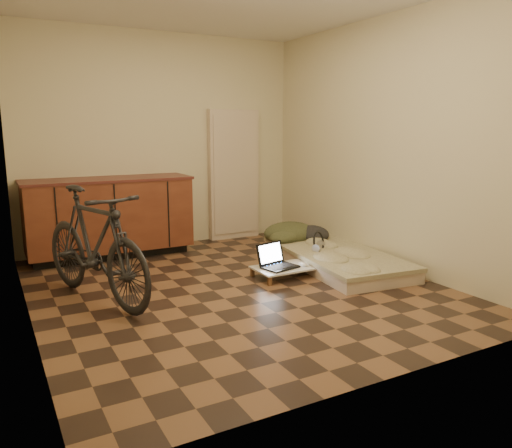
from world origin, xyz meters
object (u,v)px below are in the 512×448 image
futon (335,258)px  lap_desk (285,268)px  bicycle (94,239)px  laptop (277,262)px

futon → lap_desk: 0.72m
futon → lap_desk: (-0.71, -0.11, 0.01)m
bicycle → lap_desk: size_ratio=2.68×
laptop → futon: bearing=-7.4°
futon → lap_desk: bearing=-164.8°
futon → lap_desk: futon is taller
bicycle → futon: 2.54m
futon → laptop: (-0.79, -0.07, 0.07)m
lap_desk → laptop: (-0.08, 0.04, 0.06)m
laptop → lap_desk: bearing=-38.1°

